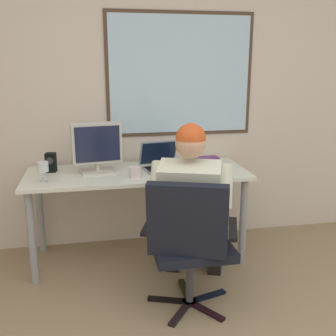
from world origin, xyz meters
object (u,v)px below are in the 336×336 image
(office_chair, at_px, (189,238))
(person_seated, at_px, (191,207))
(book_stack, at_px, (208,162))
(coffee_mug, at_px, (135,172))
(crt_monitor, at_px, (97,145))
(wine_glass, at_px, (43,168))
(desk, at_px, (138,183))
(laptop, at_px, (162,161))
(desk_speaker, at_px, (51,162))

(office_chair, xyz_separation_m, person_seated, (0.07, 0.24, 0.11))
(book_stack, relative_size, coffee_mug, 2.36)
(coffee_mug, bearing_deg, book_stack, 16.03)
(office_chair, bearing_deg, crt_monitor, 121.43)
(wine_glass, bearing_deg, desk, 13.29)
(desk, relative_size, laptop, 4.77)
(person_seated, height_order, desk_speaker, person_seated)
(person_seated, distance_m, crt_monitor, 0.91)
(desk, distance_m, laptop, 0.26)
(crt_monitor, bearing_deg, laptop, 4.20)
(crt_monitor, xyz_separation_m, book_stack, (0.89, 0.00, -0.18))
(book_stack, bearing_deg, person_seated, -115.61)
(coffee_mug, bearing_deg, crt_monitor, 146.75)
(wine_glass, xyz_separation_m, book_stack, (1.27, 0.19, -0.07))
(office_chair, xyz_separation_m, book_stack, (0.37, 0.85, 0.25))
(laptop, bearing_deg, crt_monitor, -175.80)
(crt_monitor, relative_size, wine_glass, 2.59)
(wine_glass, relative_size, book_stack, 0.73)
(coffee_mug, bearing_deg, person_seated, -53.35)
(laptop, height_order, book_stack, laptop)
(person_seated, relative_size, wine_glass, 8.02)
(laptop, distance_m, wine_glass, 0.93)
(book_stack, distance_m, coffee_mug, 0.64)
(laptop, xyz_separation_m, book_stack, (0.38, -0.04, -0.02))
(desk_speaker, bearing_deg, person_seated, -36.82)
(wine_glass, bearing_deg, person_seated, -23.50)
(office_chair, bearing_deg, laptop, 90.56)
(coffee_mug, bearing_deg, desk, 76.92)
(book_stack, bearing_deg, office_chair, -113.34)
(office_chair, bearing_deg, desk_speaker, 132.69)
(desk, height_order, office_chair, office_chair)
(desk_speaker, bearing_deg, laptop, -4.02)
(desk_speaker, relative_size, book_stack, 0.73)
(person_seated, bearing_deg, coffee_mug, 126.65)
(wine_glass, xyz_separation_m, coffee_mug, (0.66, 0.01, -0.07))
(office_chair, xyz_separation_m, laptop, (-0.01, 0.89, 0.27))
(desk, distance_m, crt_monitor, 0.44)
(office_chair, distance_m, laptop, 0.93)
(laptop, relative_size, wine_glass, 2.40)
(desk, relative_size, desk_speaker, 11.50)
(desk_speaker, bearing_deg, wine_glass, -95.79)
(person_seated, xyz_separation_m, book_stack, (0.29, 0.61, 0.14))
(person_seated, height_order, laptop, person_seated)
(book_stack, bearing_deg, crt_monitor, -179.95)
(laptop, xyz_separation_m, wine_glass, (-0.90, -0.22, 0.05))
(desk_speaker, bearing_deg, book_stack, -4.49)
(desk, relative_size, book_stack, 8.38)
(crt_monitor, bearing_deg, desk_speaker, 164.53)
(person_seated, relative_size, book_stack, 5.88)
(desk_speaker, relative_size, coffee_mug, 1.72)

